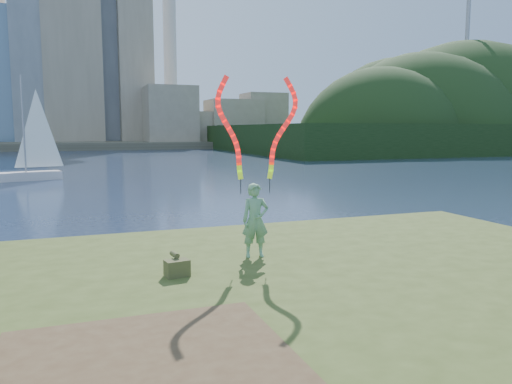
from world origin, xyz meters
name	(u,v)px	position (x,y,z in m)	size (l,w,h in m)	color
ground	(246,311)	(0.00, 0.00, 0.00)	(320.00, 320.00, 0.00)	#17233B
grassy_knoll	(299,343)	(0.00, -2.30, 0.34)	(20.00, 18.00, 0.80)	#394819
dirt_patch	(149,365)	(-2.20, -3.20, 0.81)	(3.20, 3.00, 0.02)	#47331E
far_shore	(87,144)	(0.00, 95.00, 0.60)	(320.00, 40.00, 1.20)	#4A4536
wooded_hill	(460,148)	(59.57, 59.96, 0.16)	(78.00, 50.00, 63.00)	black
woman_with_ribbons	(255,185)	(0.49, 0.82, 2.25)	(1.97, 0.46, 3.88)	#106523
canvas_bag	(177,267)	(-1.26, 0.00, 0.96)	(0.44, 0.50, 0.39)	#424521
sailboat	(29,162)	(-5.54, 27.59, 1.18)	(4.57, 2.34, 6.87)	silver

